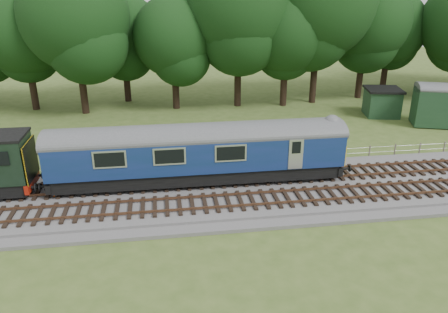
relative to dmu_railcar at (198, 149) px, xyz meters
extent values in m
plane|color=#3E5720|center=(4.93, -1.40, -2.61)|extent=(120.00, 120.00, 0.00)
cube|color=#4C4C4F|center=(4.93, -1.40, -2.43)|extent=(70.00, 7.00, 0.35)
cube|color=brown|center=(4.93, -0.72, -2.12)|extent=(66.50, 0.07, 0.14)
cube|color=brown|center=(4.93, 0.72, -2.12)|extent=(66.50, 0.07, 0.14)
cube|color=brown|center=(4.93, -3.72, -2.12)|extent=(66.50, 0.07, 0.14)
cube|color=brown|center=(4.93, -2.28, -2.12)|extent=(66.50, 0.07, 0.14)
cube|color=black|center=(-0.01, 0.00, -1.55)|extent=(17.46, 2.52, 0.85)
cube|color=#0D2749|center=(-0.01, 0.00, -0.12)|extent=(18.00, 2.80, 2.05)
cube|color=yellow|center=(9.01, 0.00, -0.50)|extent=(0.06, 2.74, 1.30)
cube|color=black|center=(5.99, 0.00, -1.75)|extent=(2.60, 2.00, 0.55)
cube|color=black|center=(-6.01, 0.00, -1.75)|extent=(2.60, 2.00, 0.55)
cube|color=black|center=(-11.21, 0.00, 0.05)|extent=(2.40, 2.55, 2.60)
cube|color=maroon|center=(-10.03, 0.00, -1.55)|extent=(0.25, 2.60, 0.55)
cube|color=yellow|center=(-9.89, 0.00, -0.15)|extent=(0.06, 2.55, 2.30)
imported|color=#FF550D|center=(-8.54, -0.72, -1.43)|extent=(0.64, 0.47, 1.64)
cube|color=#193820|center=(19.08, 13.54, -1.36)|extent=(3.53, 3.53, 2.49)
cube|color=black|center=(19.08, 13.54, -0.02)|extent=(3.88, 3.88, 0.20)
camera|label=1|loc=(-2.06, -25.11, 9.54)|focal=35.00mm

